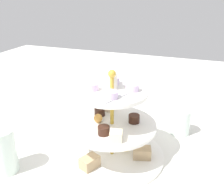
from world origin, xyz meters
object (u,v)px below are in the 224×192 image
Objects in this scene: water_glass_tall_right at (3,151)px; water_glass_mid_back at (181,122)px; tiered_serving_stand at (112,131)px; water_glass_short_left at (221,175)px; butter_knife_left at (80,109)px.

water_glass_tall_right is 1.40× the size of water_glass_mid_back.
water_glass_tall_right is at bearing 122.87° from tiered_serving_stand.
water_glass_mid_back is (0.35, -0.40, -0.02)m from water_glass_tall_right.
water_glass_short_left is 0.26m from water_glass_mid_back.
butter_knife_left is at bearing 82.63° from water_glass_mid_back.
tiered_serving_stand is 2.45× the size of water_glass_tall_right.
tiered_serving_stand is 0.29m from water_glass_short_left.
tiered_serving_stand reaches higher than butter_knife_left.
tiered_serving_stand is 0.29m from water_glass_tall_right.
tiered_serving_stand is at bearing -57.13° from water_glass_tall_right.
butter_knife_left is (0.28, 0.51, -0.04)m from water_glass_short_left.
tiered_serving_stand is 1.71× the size of butter_knife_left.
tiered_serving_stand is 0.26m from water_glass_mid_back.
tiered_serving_stand reaches higher than water_glass_mid_back.
water_glass_short_left reaches higher than butter_knife_left.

